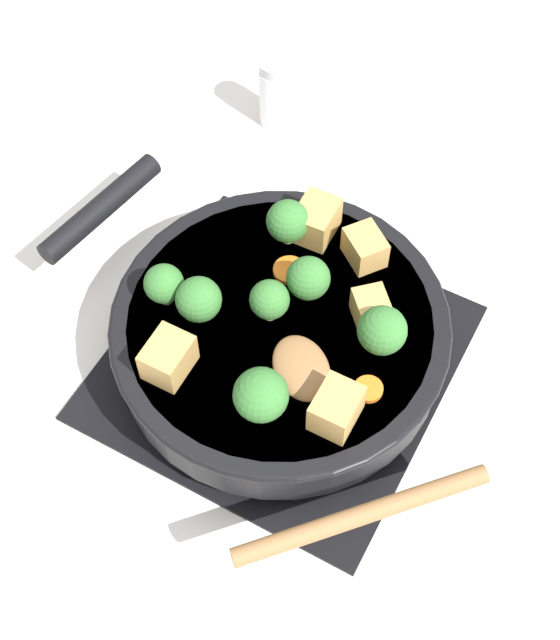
% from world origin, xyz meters
% --- Properties ---
extents(ground_plane, '(2.40, 2.40, 0.00)m').
position_xyz_m(ground_plane, '(0.00, 0.00, 0.00)').
color(ground_plane, white).
extents(front_burner_grate, '(0.31, 0.31, 0.03)m').
position_xyz_m(front_burner_grate, '(0.00, 0.00, 0.01)').
color(front_burner_grate, black).
rests_on(front_burner_grate, ground_plane).
extents(skillet_pan, '(0.41, 0.31, 0.05)m').
position_xyz_m(skillet_pan, '(0.00, -0.00, 0.05)').
color(skillet_pan, black).
rests_on(skillet_pan, front_burner_grate).
extents(wooden_spoon, '(0.22, 0.22, 0.02)m').
position_xyz_m(wooden_spoon, '(-0.10, 0.09, 0.08)').
color(wooden_spoon, olive).
rests_on(wooden_spoon, skillet_pan).
extents(tofu_cube_center_large, '(0.03, 0.04, 0.03)m').
position_xyz_m(tofu_cube_center_large, '(-0.09, 0.06, 0.09)').
color(tofu_cube_center_large, tan).
rests_on(tofu_cube_center_large, skillet_pan).
extents(tofu_cube_near_handle, '(0.05, 0.05, 0.03)m').
position_xyz_m(tofu_cube_near_handle, '(-0.07, -0.04, 0.09)').
color(tofu_cube_near_handle, tan).
rests_on(tofu_cube_near_handle, skillet_pan).
extents(tofu_cube_east_chunk, '(0.04, 0.05, 0.04)m').
position_xyz_m(tofu_cube_east_chunk, '(0.02, -0.11, 0.09)').
color(tofu_cube_east_chunk, tan).
rests_on(tofu_cube_east_chunk, skillet_pan).
extents(tofu_cube_west_chunk, '(0.03, 0.04, 0.03)m').
position_xyz_m(tofu_cube_west_chunk, '(0.06, 0.09, 0.09)').
color(tofu_cube_west_chunk, tan).
rests_on(tofu_cube_west_chunk, skillet_pan).
extents(tofu_cube_back_piece, '(0.05, 0.05, 0.03)m').
position_xyz_m(tofu_cube_back_piece, '(-0.04, -0.10, 0.09)').
color(tofu_cube_back_piece, tan).
rests_on(tofu_cube_back_piece, skillet_pan).
extents(broccoli_floret_near_spoon, '(0.04, 0.04, 0.04)m').
position_xyz_m(broccoli_floret_near_spoon, '(0.01, -0.00, 0.10)').
color(broccoli_floret_near_spoon, '#709956').
rests_on(broccoli_floret_near_spoon, skillet_pan).
extents(broccoli_floret_center_top, '(0.04, 0.04, 0.04)m').
position_xyz_m(broccoli_floret_center_top, '(0.10, 0.03, 0.10)').
color(broccoli_floret_center_top, '#709956').
rests_on(broccoli_floret_center_top, skillet_pan).
extents(broccoli_floret_east_rim, '(0.04, 0.04, 0.05)m').
position_xyz_m(broccoli_floret_east_rim, '(-0.09, -0.02, 0.10)').
color(broccoli_floret_east_rim, '#709956').
rests_on(broccoli_floret_east_rim, skillet_pan).
extents(broccoli_floret_west_rim, '(0.04, 0.04, 0.05)m').
position_xyz_m(broccoli_floret_west_rim, '(0.04, -0.08, 0.10)').
color(broccoli_floret_west_rim, '#709956').
rests_on(broccoli_floret_west_rim, skillet_pan).
extents(broccoli_floret_north_edge, '(0.05, 0.05, 0.05)m').
position_xyz_m(broccoli_floret_north_edge, '(-0.03, 0.09, 0.11)').
color(broccoli_floret_north_edge, '#709956').
rests_on(broccoli_floret_north_edge, skillet_pan).
extents(broccoli_floret_south_cluster, '(0.04, 0.04, 0.05)m').
position_xyz_m(broccoli_floret_south_cluster, '(-0.01, -0.04, 0.10)').
color(broccoli_floret_south_cluster, '#709956').
rests_on(broccoli_floret_south_cluster, skillet_pan).
extents(broccoli_floret_mid_floret, '(0.04, 0.04, 0.05)m').
position_xyz_m(broccoli_floret_mid_floret, '(0.06, 0.03, 0.10)').
color(broccoli_floret_mid_floret, '#709956').
rests_on(broccoli_floret_mid_floret, skillet_pan).
extents(carrot_slice_orange_thin, '(0.03, 0.03, 0.01)m').
position_xyz_m(carrot_slice_orange_thin, '(0.02, -0.05, 0.08)').
color(carrot_slice_orange_thin, orange).
rests_on(carrot_slice_orange_thin, skillet_pan).
extents(carrot_slice_near_center, '(0.03, 0.03, 0.01)m').
position_xyz_m(carrot_slice_near_center, '(-0.10, 0.03, 0.08)').
color(carrot_slice_near_center, orange).
rests_on(carrot_slice_near_center, skillet_pan).
extents(salt_shaker, '(0.04, 0.04, 0.09)m').
position_xyz_m(salt_shaker, '(0.16, -0.29, 0.04)').
color(salt_shaker, white).
rests_on(salt_shaker, ground_plane).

